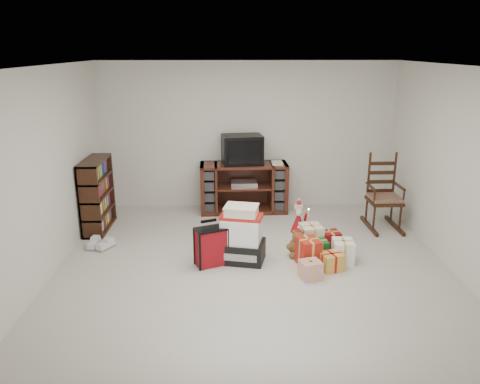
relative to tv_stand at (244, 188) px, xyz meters
name	(u,v)px	position (x,y,z in m)	size (l,w,h in m)	color
room	(254,174)	(0.06, -2.21, 0.83)	(5.01, 5.01, 2.51)	beige
tv_stand	(244,188)	(0.00, 0.00, 0.00)	(1.48, 0.58, 0.84)	#481C14
bookshelf	(97,196)	(-2.26, -0.77, 0.11)	(0.30, 0.90, 1.10)	black
rocking_chair	(383,201)	(2.14, -0.76, -0.01)	(0.50, 0.81, 1.20)	black
gift_pile	(241,237)	(-0.09, -1.96, -0.09)	(0.67, 0.54, 0.75)	black
red_suitcase	(212,246)	(-0.47, -2.09, -0.16)	(0.44, 0.34, 0.60)	maroon
stocking	(247,238)	(-0.01, -1.91, -0.12)	(0.27, 0.12, 0.59)	#106D0C
teddy_bear	(298,244)	(0.68, -1.82, -0.26)	(0.25, 0.22, 0.36)	brown
santa_figurine	(298,221)	(0.79, -1.07, -0.21)	(0.27, 0.25, 0.55)	maroon
mrs_claus_figurine	(232,231)	(-0.21, -1.52, -0.18)	(0.31, 0.29, 0.63)	maroon
sneaker_pair	(100,245)	(-2.07, -1.52, -0.37)	(0.38, 0.30, 0.10)	silver
gift_cluster	(322,251)	(0.98, -1.99, -0.28)	(0.80, 1.17, 0.27)	#AF1F14
crt_television	(242,149)	(-0.03, 0.02, 0.66)	(0.71, 0.56, 0.48)	black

